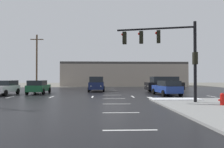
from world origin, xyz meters
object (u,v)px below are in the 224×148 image
Objects in this scene: sedan_blue at (167,88)px; sedan_green at (38,87)px; fire_hydrant at (222,99)px; suv_black at (164,84)px; utility_pole_distant at (37,60)px; traffic_signal_mast at (168,47)px; sedan_white at (4,87)px; suv_navy at (97,84)px.

sedan_green is (-14.35, 2.99, 0.00)m from sedan_blue.
suv_black reaches higher than fire_hydrant.
sedan_blue is at bearing -40.11° from utility_pole_distant.
traffic_signal_mast reaches higher than suv_black.
suv_black is (1.21, 5.38, 0.24)m from sedan_blue.
sedan_blue is (17.62, -1.54, 0.00)m from sedan_white.
fire_hydrant is 0.17× the size of sedan_blue.
suv_black is 9.10m from suv_navy.
suv_black is at bearing -82.32° from sedan_green.
sedan_white reaches higher than fire_hydrant.
utility_pole_distant is (-3.84, 12.34, 4.01)m from sedan_green.
suv_navy is 0.52× the size of utility_pole_distant.
sedan_white is at bearing 6.19° from suv_black.
fire_hydrant is (2.85, -2.38, -3.71)m from traffic_signal_mast.
utility_pole_distant reaches higher than sedan_white.
sedan_green reaches higher than fire_hydrant.
traffic_signal_mast is 16.22m from sedan_green.
traffic_signal_mast is at bearing 140.13° from fire_hydrant.
sedan_green is at bearing 3.41° from suv_black.
sedan_blue is 14.66m from sedan_green.
sedan_blue is 1.02× the size of sedan_green.
traffic_signal_mast is at bearing 63.30° from sedan_white.
utility_pole_distant is (-0.56, 13.78, 4.01)m from sedan_white.
utility_pole_distant reaches higher than fire_hydrant.
sedan_white is 17.69m from sedan_blue.
traffic_signal_mast is 7.93m from sedan_blue.
sedan_green is (-6.69, -4.41, -0.24)m from suv_navy.
suv_navy is 8.01m from sedan_green.
sedan_green is at bearing -23.49° from traffic_signal_mast.
traffic_signal_mast is at bearing -129.61° from sedan_green.
utility_pole_distant is at bearing 16.21° from sedan_green.
traffic_signal_mast is 1.19× the size of suv_black.
suv_navy reaches higher than sedan_blue.
suv_black is (0.30, 14.66, 0.55)m from fire_hydrant.
sedan_blue is at bearing 46.96° from suv_navy.
sedan_white is at bearing -13.23° from traffic_signal_mast.
fire_hydrant is at bearing -52.17° from utility_pole_distant.
suv_black is at bearing -89.36° from traffic_signal_mast.
sedan_green is (-15.56, -2.40, -0.24)m from suv_black.
sedan_blue is at bearing 95.58° from fire_hydrant.
utility_pole_distant is at bearing -126.05° from suv_navy.
traffic_signal_mast is 18.12m from sedan_white.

